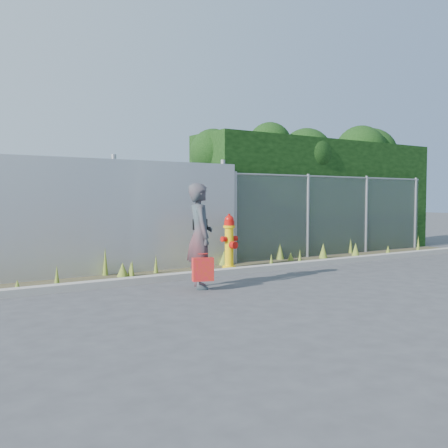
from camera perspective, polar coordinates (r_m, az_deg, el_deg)
ground at (r=8.11m, az=7.28°, el=-7.45°), size 80.00×80.00×0.00m
curb at (r=9.52m, az=0.19°, el=-5.50°), size 16.00×0.22×0.12m
weed_strip at (r=9.89m, az=-3.71°, el=-5.00°), size 16.00×1.30×0.54m
corrugated_fence at (r=9.28m, az=-21.13°, el=0.55°), size 8.50×0.21×2.30m
chainlink_fence at (r=13.09m, az=12.93°, el=1.01°), size 6.50×0.07×2.05m
hedge at (r=14.08m, az=11.04°, el=4.68°), size 7.56×1.91×3.58m
fire_hydrant at (r=10.32m, az=0.62°, el=-2.09°), size 0.38×0.34×1.14m
woman at (r=8.10m, az=-2.77°, el=-1.36°), size 0.59×0.72×1.71m
red_tote_bag at (r=7.84m, az=-2.43°, el=-5.20°), size 0.33×0.12×0.43m
black_shoulder_bag at (r=8.21m, az=-2.76°, el=-0.05°), size 0.24×0.10×0.18m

